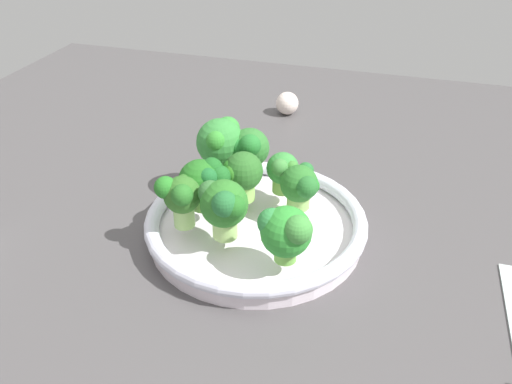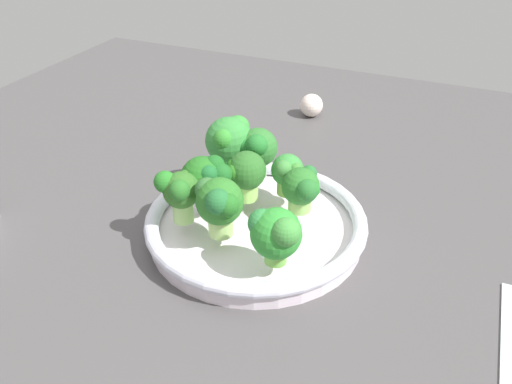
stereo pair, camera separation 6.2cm
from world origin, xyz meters
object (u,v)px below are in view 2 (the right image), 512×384
at_px(broccoli_floret_4, 275,233).
at_px(broccoli_floret_7, 180,191).
at_px(broccoli_floret_2, 245,173).
at_px(broccoli_floret_5, 206,177).
at_px(broccoli_floret_1, 302,188).
at_px(bowl, 256,224).
at_px(broccoli_floret_6, 230,141).
at_px(broccoli_floret_3, 256,149).
at_px(broccoli_floret_8, 287,172).
at_px(broccoli_floret_0, 219,203).
at_px(garlic_bulb, 311,105).

xyz_separation_m(broccoli_floret_4, broccoli_floret_7, (0.03, 0.13, 0.00)).
distance_m(broccoli_floret_2, broccoli_floret_5, 0.05).
xyz_separation_m(broccoli_floret_5, broccoli_floret_7, (-0.04, 0.01, 0.00)).
relative_size(broccoli_floret_1, broccoli_floret_7, 0.86).
height_order(bowl, broccoli_floret_6, broccoli_floret_6).
bearing_deg(broccoli_floret_3, broccoli_floret_8, -114.73).
bearing_deg(broccoli_floret_3, broccoli_floret_4, -150.15).
bearing_deg(broccoli_floret_1, broccoli_floret_3, 57.49).
bearing_deg(bowl, broccoli_floret_1, -60.03).
distance_m(broccoli_floret_5, broccoli_floret_8, 0.10).
height_order(bowl, broccoli_floret_0, broccoli_floret_0).
bearing_deg(broccoli_floret_5, broccoli_floret_8, -51.46).
height_order(broccoli_floret_6, broccoli_floret_8, broccoli_floret_6).
distance_m(broccoli_floret_0, broccoli_floret_5, 0.06).
distance_m(bowl, broccoli_floret_6, 0.12).
xyz_separation_m(broccoli_floret_5, garlic_bulb, (0.37, -0.01, -0.05)).
bearing_deg(bowl, broccoli_floret_2, 45.52).
bearing_deg(broccoli_floret_8, broccoli_floret_7, 138.29).
distance_m(broccoli_floret_5, broccoli_floret_6, 0.08).
bearing_deg(broccoli_floret_7, broccoli_floret_0, -98.16).
distance_m(broccoli_floret_0, broccoli_floret_6, 0.14).
distance_m(bowl, broccoli_floret_4, 0.11).
relative_size(bowl, broccoli_floret_2, 4.20).
bearing_deg(garlic_bulb, broccoli_floret_0, -175.59).
distance_m(broccoli_floret_1, broccoli_floret_4, 0.10).
bearing_deg(garlic_bulb, broccoli_floret_1, -163.60).
relative_size(broccoli_floret_1, broccoli_floret_2, 0.87).
bearing_deg(broccoli_floret_8, broccoli_floret_2, 124.93).
relative_size(broccoli_floret_2, broccoli_floret_8, 1.18).
bearing_deg(broccoli_floret_7, broccoli_floret_8, -41.71).
bearing_deg(broccoli_floret_8, garlic_bulb, 12.71).
bearing_deg(broccoli_floret_7, broccoli_floret_6, -1.51).
bearing_deg(broccoli_floret_0, broccoli_floret_2, 4.39).
height_order(broccoli_floret_1, broccoli_floret_5, broccoli_floret_5).
height_order(broccoli_floret_4, broccoli_floret_8, broccoli_floret_4).
bearing_deg(broccoli_floret_1, broccoli_floret_0, 141.07).
height_order(broccoli_floret_2, broccoli_floret_4, broccoli_floret_4).
bearing_deg(broccoli_floret_7, broccoli_floret_5, -17.14).
bearing_deg(broccoli_floret_3, broccoli_floret_7, 162.76).
bearing_deg(bowl, broccoli_floret_4, -144.10).
distance_m(broccoli_floret_2, garlic_bulb, 0.34).
relative_size(broccoli_floret_3, garlic_bulb, 1.70).
bearing_deg(broccoli_floret_4, broccoli_floret_2, 38.58).
xyz_separation_m(broccoli_floret_2, broccoli_floret_6, (0.05, 0.04, 0.01)).
bearing_deg(broccoli_floret_8, broccoli_floret_6, 76.99).
bearing_deg(broccoli_floret_0, broccoli_floret_6, 21.32).
xyz_separation_m(broccoli_floret_3, garlic_bulb, (0.28, 0.02, -0.05)).
bearing_deg(garlic_bulb, broccoli_floret_2, -175.58).
bearing_deg(broccoli_floret_4, broccoli_floret_3, 29.85).
xyz_separation_m(bowl, garlic_bulb, (0.36, 0.05, 0.00)).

